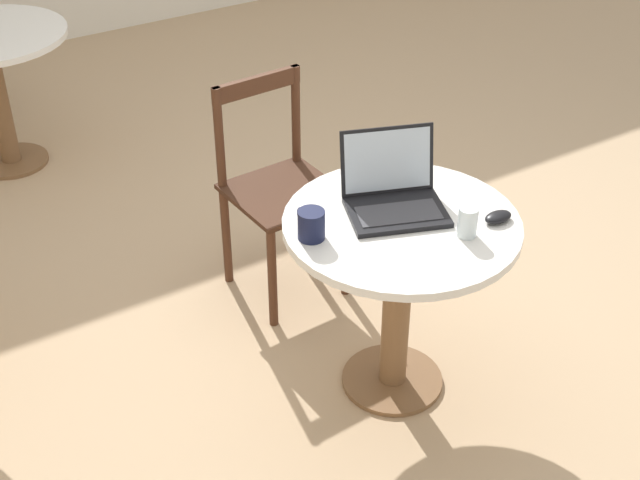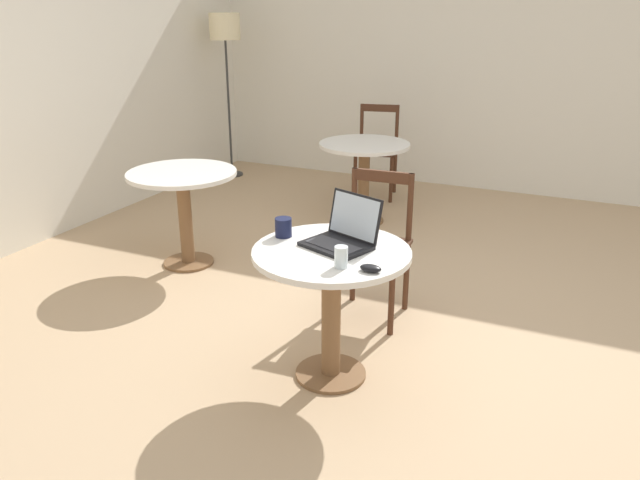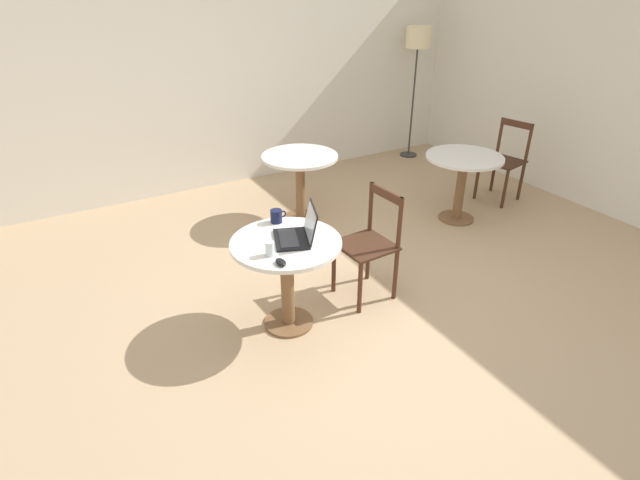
{
  "view_description": "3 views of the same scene",
  "coord_description": "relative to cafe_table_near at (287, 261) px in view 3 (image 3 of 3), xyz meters",
  "views": [
    {
      "loc": [
        -2.61,
        1.76,
        2.29
      ],
      "look_at": [
        -0.55,
        0.48,
        0.64
      ],
      "focal_mm": 50.0,
      "sensor_mm": 36.0,
      "label": 1
    },
    {
      "loc": [
        -3.28,
        -0.86,
        1.84
      ],
      "look_at": [
        -0.36,
        0.46,
        0.62
      ],
      "focal_mm": 35.0,
      "sensor_mm": 36.0,
      "label": 2
    },
    {
      "loc": [
        -2.0,
        -2.5,
        2.36
      ],
      "look_at": [
        -0.31,
        0.43,
        0.53
      ],
      "focal_mm": 28.0,
      "sensor_mm": 36.0,
      "label": 3
    }
  ],
  "objects": [
    {
      "name": "cafe_table_near",
      "position": [
        0.0,
        0.0,
        0.0
      ],
      "size": [
        0.78,
        0.78,
        0.71
      ],
      "color": "brown",
      "rests_on": "ground_plane"
    },
    {
      "name": "floor_lamp",
      "position": [
        3.28,
        2.65,
        0.97
      ],
      "size": [
        0.32,
        0.32,
        1.74
      ],
      "color": "#333333",
      "rests_on": "ground_plane"
    },
    {
      "name": "wall_back",
      "position": [
        0.69,
        2.98,
        0.8
      ],
      "size": [
        9.4,
        0.06,
        2.7
      ],
      "color": "silver",
      "rests_on": "ground_plane"
    },
    {
      "name": "mouse",
      "position": [
        -0.17,
        -0.26,
        0.18
      ],
      "size": [
        0.06,
        0.1,
        0.03
      ],
      "color": "black",
      "rests_on": "cafe_table_near"
    },
    {
      "name": "cafe_table_mid",
      "position": [
        2.39,
        0.72,
        0.0
      ],
      "size": [
        0.78,
        0.78,
        0.71
      ],
      "color": "brown",
      "rests_on": "ground_plane"
    },
    {
      "name": "cafe_table_far",
      "position": [
        0.94,
        1.58,
        0.0
      ],
      "size": [
        0.78,
        0.78,
        0.71
      ],
      "color": "brown",
      "rests_on": "ground_plane"
    },
    {
      "name": "chair_mid_right",
      "position": [
        3.21,
        0.9,
        -0.09
      ],
      "size": [
        0.48,
        0.48,
        0.89
      ],
      "color": "#472819",
      "rests_on": "ground_plane"
    },
    {
      "name": "drinking_glass",
      "position": [
        -0.18,
        -0.12,
        0.21
      ],
      "size": [
        0.06,
        0.06,
        0.1
      ],
      "color": "silver",
      "rests_on": "cafe_table_near"
    },
    {
      "name": "laptop",
      "position": [
        0.08,
        -0.02,
        0.21
      ],
      "size": [
        0.37,
        0.4,
        0.24
      ],
      "color": "black",
      "rests_on": "cafe_table_near"
    },
    {
      "name": "chair_near_right",
      "position": [
        0.75,
        0.04,
        -0.09
      ],
      "size": [
        0.43,
        0.43,
        0.89
      ],
      "color": "#472819",
      "rests_on": "ground_plane"
    },
    {
      "name": "mug",
      "position": [
        0.07,
        0.3,
        0.21
      ],
      "size": [
        0.13,
        0.09,
        0.1
      ],
      "color": "#141938",
      "rests_on": "cafe_table_near"
    },
    {
      "name": "ground_plane",
      "position": [
        0.69,
        -0.25,
        -0.55
      ],
      "size": [
        16.0,
        16.0,
        0.0
      ],
      "primitive_type": "plane",
      "color": "tan"
    }
  ]
}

